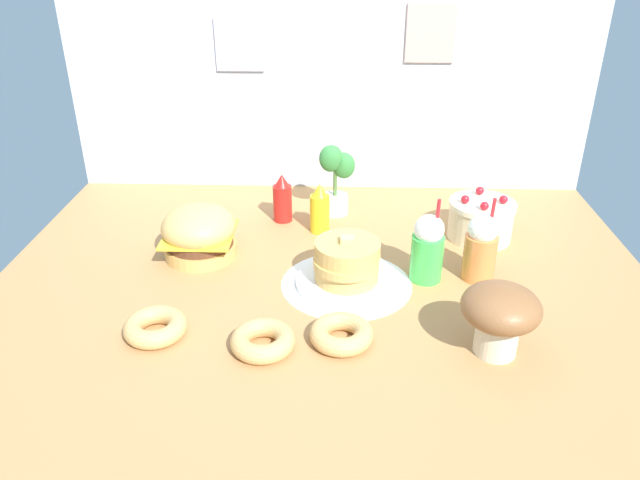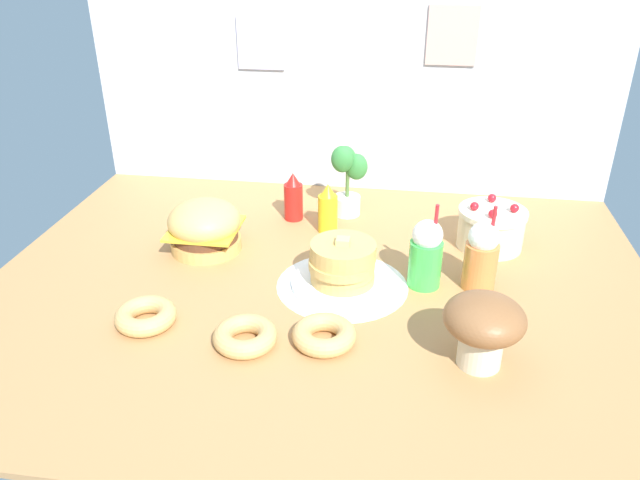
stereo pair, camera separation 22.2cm
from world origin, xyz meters
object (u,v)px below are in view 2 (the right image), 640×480
donut_vanilla (324,334)px  potted_plant (348,177)px  burger (205,227)px  pancake_stack (342,267)px  cream_soda_cup (426,254)px  mustard_bottle (328,210)px  donut_chocolate (245,336)px  layer_cake (491,228)px  ketchup_bottle (293,198)px  donut_pink_glaze (146,315)px  mushroom_stool (484,324)px  orange_float_cup (481,256)px

donut_vanilla → potted_plant: (-0.03, 0.93, 0.14)m
burger → pancake_stack: bearing=-19.2°
cream_soda_cup → mustard_bottle: bearing=136.8°
donut_chocolate → layer_cake: bearing=43.9°
ketchup_bottle → mustard_bottle: 0.19m
pancake_stack → ketchup_bottle: (-0.27, 0.52, 0.02)m
layer_cake → donut_vanilla: (-0.55, -0.72, -0.05)m
burger → donut_pink_glaze: bearing=-93.7°
donut_vanilla → donut_pink_glaze: bearing=178.5°
donut_chocolate → mushroom_stool: 0.70m
pancake_stack → layer_cake: layer_cake is taller
burger → pancake_stack: (0.56, -0.19, -0.02)m
pancake_stack → mustard_bottle: bearing=104.6°
pancake_stack → orange_float_cup: (0.47, 0.06, 0.05)m
pancake_stack → orange_float_cup: orange_float_cup is taller
donut_vanilla → mushroom_stool: size_ratio=0.85×
layer_cake → donut_vanilla: size_ratio=1.34×
potted_plant → mushroom_stool: bearing=-63.1°
donut_pink_glaze → donut_chocolate: same height
ketchup_bottle → donut_pink_glaze: ketchup_bottle is taller
donut_vanilla → ketchup_bottle: bearing=106.6°
mushroom_stool → potted_plant: bearing=116.9°
cream_soda_cup → ketchup_bottle: bearing=139.9°
layer_cake → ketchup_bottle: size_ratio=1.25×
burger → ketchup_bottle: ketchup_bottle is taller
donut_chocolate → potted_plant: size_ratio=0.61×
layer_cake → orange_float_cup: size_ratio=0.83×
donut_pink_glaze → cream_soda_cup: bearing=23.0°
cream_soda_cup → orange_float_cup: same height
ketchup_bottle → cream_soda_cup: cream_soda_cup is taller
burger → potted_plant: bearing=38.6°
mustard_bottle → donut_vanilla: size_ratio=1.08×
pancake_stack → donut_chocolate: bearing=-123.5°
layer_cake → cream_soda_cup: bearing=-127.7°
ketchup_bottle → donut_pink_glaze: 0.90m
donut_pink_glaze → donut_chocolate: bearing=-9.6°
pancake_stack → orange_float_cup: size_ratio=1.13×
orange_float_cup → potted_plant: size_ratio=0.98×
ketchup_bottle → donut_pink_glaze: (-0.32, -0.84, -0.07)m
ketchup_bottle → cream_soda_cup: size_ratio=0.67×
cream_soda_cup → mushroom_stool: 0.45m
pancake_stack → donut_pink_glaze: pancake_stack is taller
ketchup_bottle → donut_chocolate: ketchup_bottle is taller
donut_chocolate → donut_pink_glaze: bearing=170.4°
pancake_stack → mustard_bottle: size_ratio=1.70×
mustard_bottle → donut_chocolate: bearing=-100.1°
donut_chocolate → pancake_stack: bearing=56.5°
orange_float_cup → mushroom_stool: 0.43m
orange_float_cup → mushroom_stool: size_ratio=1.36×
layer_cake → mustard_bottle: 0.65m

